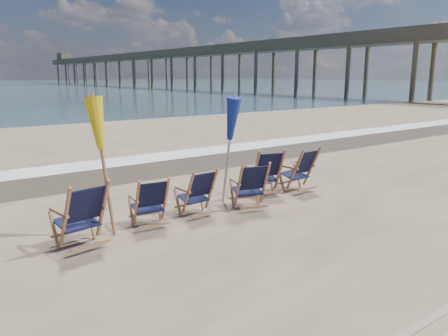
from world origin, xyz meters
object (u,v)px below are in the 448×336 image
(beach_chair_2, at_px, (212,190))
(umbrella_blue, at_px, (228,123))
(beach_chair_0, at_px, (103,211))
(beach_chair_1, at_px, (166,201))
(beach_chair_3, at_px, (265,185))
(umbrella_yellow, at_px, (102,131))
(beach_chair_4, at_px, (280,172))
(fishing_pier, at_px, (164,65))
(beach_chair_5, at_px, (312,168))

(beach_chair_2, relative_size, umbrella_blue, 0.43)
(beach_chair_0, bearing_deg, beach_chair_2, 177.97)
(umbrella_blue, bearing_deg, beach_chair_0, -167.13)
(beach_chair_1, distance_m, beach_chair_3, 2.10)
(beach_chair_0, xyz_separation_m, umbrella_yellow, (0.21, 0.40, 1.22))
(beach_chair_4, bearing_deg, beach_chair_1, 21.51)
(fishing_pier, bearing_deg, beach_chair_5, -116.26)
(umbrella_yellow, distance_m, fishing_pier, 82.18)
(beach_chair_2, height_order, beach_chair_3, beach_chair_3)
(fishing_pier, bearing_deg, umbrella_blue, -117.76)
(beach_chair_3, distance_m, umbrella_yellow, 3.36)
(beach_chair_3, height_order, fishing_pier, fishing_pier)
(beach_chair_0, bearing_deg, umbrella_blue, -175.67)
(beach_chair_5, bearing_deg, umbrella_yellow, -4.67)
(beach_chair_5, relative_size, umbrella_yellow, 0.46)
(beach_chair_4, bearing_deg, umbrella_yellow, 17.27)
(beach_chair_3, bearing_deg, beach_chair_1, 9.85)
(beach_chair_4, height_order, umbrella_yellow, umbrella_yellow)
(beach_chair_3, relative_size, umbrella_blue, 0.45)
(beach_chair_0, height_order, umbrella_blue, umbrella_blue)
(beach_chair_5, xyz_separation_m, fishing_pier, (35.32, 71.60, 4.12))
(beach_chair_1, height_order, umbrella_blue, umbrella_blue)
(beach_chair_2, bearing_deg, beach_chair_5, -178.96)
(beach_chair_0, height_order, beach_chair_1, beach_chair_0)
(beach_chair_1, bearing_deg, beach_chair_4, -166.64)
(beach_chair_1, relative_size, umbrella_yellow, 0.41)
(beach_chair_2, xyz_separation_m, fishing_pier, (38.23, 71.72, 4.17))
(beach_chair_1, relative_size, beach_chair_2, 0.98)
(beach_chair_4, relative_size, fishing_pier, 0.01)
(beach_chair_5, bearing_deg, beach_chair_4, -11.25)
(beach_chair_3, distance_m, beach_chair_5, 1.93)
(umbrella_yellow, distance_m, umbrella_blue, 2.74)
(beach_chair_0, distance_m, beach_chair_4, 4.27)
(beach_chair_0, bearing_deg, umbrella_yellow, -126.86)
(beach_chair_5, bearing_deg, beach_chair_1, -1.79)
(beach_chair_5, bearing_deg, umbrella_blue, -12.01)
(beach_chair_0, distance_m, beach_chair_1, 1.23)
(beach_chair_0, relative_size, beach_chair_2, 1.15)
(beach_chair_0, relative_size, fishing_pier, 0.01)
(beach_chair_5, relative_size, fishing_pier, 0.01)
(beach_chair_2, distance_m, fishing_pier, 81.38)
(umbrella_yellow, relative_size, fishing_pier, 0.02)
(beach_chair_1, xyz_separation_m, fishing_pier, (39.27, 71.78, 4.18))
(umbrella_blue, bearing_deg, umbrella_yellow, -174.23)
(beach_chair_0, relative_size, beach_chair_3, 1.09)
(beach_chair_5, bearing_deg, beach_chair_3, 9.82)
(beach_chair_2, bearing_deg, umbrella_blue, -150.52)
(beach_chair_2, xyz_separation_m, beach_chair_5, (2.92, 0.12, 0.05))
(fishing_pier, bearing_deg, beach_chair_0, -119.35)
(fishing_pier, bearing_deg, beach_chair_1, -118.68)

